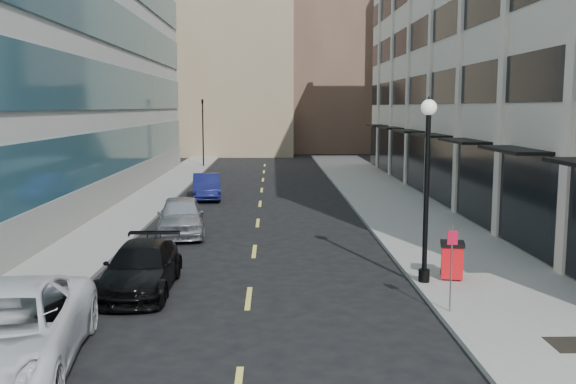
{
  "coord_description": "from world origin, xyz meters",
  "views": [
    {
      "loc": [
        0.68,
        -9.8,
        5.44
      ],
      "look_at": [
        1.22,
        11.64,
        2.58
      ],
      "focal_mm": 40.0,
      "sensor_mm": 36.0,
      "label": 1
    }
  ],
  "objects_px": {
    "traffic_signal": "(202,104)",
    "car_blue_sedan": "(207,186)",
    "car_silver_sedan": "(181,216)",
    "car_white_van": "(0,334)",
    "sign_post": "(452,256)",
    "car_black_pickup": "(141,268)",
    "trash_bin": "(452,259)",
    "lamppost": "(427,174)"
  },
  "relations": [
    {
      "from": "traffic_signal",
      "to": "car_blue_sedan",
      "type": "height_order",
      "value": "traffic_signal"
    },
    {
      "from": "traffic_signal",
      "to": "car_silver_sedan",
      "type": "bearing_deg",
      "value": -85.72
    },
    {
      "from": "car_white_van",
      "to": "sign_post",
      "type": "height_order",
      "value": "sign_post"
    },
    {
      "from": "car_black_pickup",
      "to": "car_blue_sedan",
      "type": "distance_m",
      "value": 19.2
    },
    {
      "from": "trash_bin",
      "to": "lamppost",
      "type": "relative_size",
      "value": 0.21
    },
    {
      "from": "sign_post",
      "to": "car_blue_sedan",
      "type": "bearing_deg",
      "value": 113.74
    },
    {
      "from": "car_white_van",
      "to": "trash_bin",
      "type": "bearing_deg",
      "value": 24.12
    },
    {
      "from": "car_silver_sedan",
      "to": "car_blue_sedan",
      "type": "bearing_deg",
      "value": 82.93
    },
    {
      "from": "traffic_signal",
      "to": "lamppost",
      "type": "bearing_deg",
      "value": -74.49
    },
    {
      "from": "car_black_pickup",
      "to": "trash_bin",
      "type": "height_order",
      "value": "car_black_pickup"
    },
    {
      "from": "car_white_van",
      "to": "lamppost",
      "type": "bearing_deg",
      "value": 25.15
    },
    {
      "from": "trash_bin",
      "to": "car_white_van",
      "type": "bearing_deg",
      "value": -135.94
    },
    {
      "from": "car_black_pickup",
      "to": "lamppost",
      "type": "distance_m",
      "value": 8.94
    },
    {
      "from": "car_black_pickup",
      "to": "lamppost",
      "type": "height_order",
      "value": "lamppost"
    },
    {
      "from": "traffic_signal",
      "to": "lamppost",
      "type": "xyz_separation_m",
      "value": [
        10.8,
        -38.92,
        -2.26
      ]
    },
    {
      "from": "car_white_van",
      "to": "car_black_pickup",
      "type": "relative_size",
      "value": 1.34
    },
    {
      "from": "car_black_pickup",
      "to": "sign_post",
      "type": "bearing_deg",
      "value": -17.22
    },
    {
      "from": "car_blue_sedan",
      "to": "sign_post",
      "type": "distance_m",
      "value": 23.41
    },
    {
      "from": "car_white_van",
      "to": "lamppost",
      "type": "height_order",
      "value": "lamppost"
    },
    {
      "from": "traffic_signal",
      "to": "car_black_pickup",
      "type": "xyz_separation_m",
      "value": [
        2.3,
        -39.2,
        -5.01
      ]
    },
    {
      "from": "sign_post",
      "to": "lamppost",
      "type": "bearing_deg",
      "value": 92.43
    },
    {
      "from": "car_black_pickup",
      "to": "trash_bin",
      "type": "bearing_deg",
      "value": 3.35
    },
    {
      "from": "car_white_van",
      "to": "car_blue_sedan",
      "type": "relative_size",
      "value": 1.44
    },
    {
      "from": "car_white_van",
      "to": "lamppost",
      "type": "distance_m",
      "value": 12.19
    },
    {
      "from": "lamppost",
      "to": "sign_post",
      "type": "distance_m",
      "value": 3.4
    },
    {
      "from": "lamppost",
      "to": "sign_post",
      "type": "relative_size",
      "value": 2.45
    },
    {
      "from": "car_black_pickup",
      "to": "car_silver_sedan",
      "type": "distance_m",
      "value": 8.44
    },
    {
      "from": "traffic_signal",
      "to": "lamppost",
      "type": "height_order",
      "value": "traffic_signal"
    },
    {
      "from": "car_white_van",
      "to": "car_blue_sedan",
      "type": "xyz_separation_m",
      "value": [
        1.6,
        25.25,
        -0.16
      ]
    },
    {
      "from": "traffic_signal",
      "to": "car_white_van",
      "type": "xyz_separation_m",
      "value": [
        0.7,
        -45.25,
        -4.81
      ]
    },
    {
      "from": "car_black_pickup",
      "to": "car_blue_sedan",
      "type": "xyz_separation_m",
      "value": [
        0.0,
        19.2,
        0.04
      ]
    },
    {
      "from": "car_white_van",
      "to": "traffic_signal",
      "type": "bearing_deg",
      "value": 83.96
    },
    {
      "from": "car_blue_sedan",
      "to": "lamppost",
      "type": "relative_size",
      "value": 0.81
    },
    {
      "from": "car_black_pickup",
      "to": "lamppost",
      "type": "xyz_separation_m",
      "value": [
        8.5,
        0.28,
        2.75
      ]
    },
    {
      "from": "car_black_pickup",
      "to": "lamppost",
      "type": "bearing_deg",
      "value": 1.65
    },
    {
      "from": "traffic_signal",
      "to": "car_blue_sedan",
      "type": "relative_size",
      "value": 1.54
    },
    {
      "from": "car_white_van",
      "to": "car_black_pickup",
      "type": "xyz_separation_m",
      "value": [
        1.6,
        6.04,
        -0.2
      ]
    },
    {
      "from": "car_white_van",
      "to": "car_silver_sedan",
      "type": "height_order",
      "value": "car_white_van"
    },
    {
      "from": "car_silver_sedan",
      "to": "sign_post",
      "type": "xyz_separation_m",
      "value": [
        8.5,
        -11.03,
        0.82
      ]
    },
    {
      "from": "traffic_signal",
      "to": "car_white_van",
      "type": "relative_size",
      "value": 1.07
    },
    {
      "from": "car_blue_sedan",
      "to": "car_black_pickup",
      "type": "bearing_deg",
      "value": -96.32
    },
    {
      "from": "traffic_signal",
      "to": "car_blue_sedan",
      "type": "distance_m",
      "value": 20.74
    }
  ]
}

